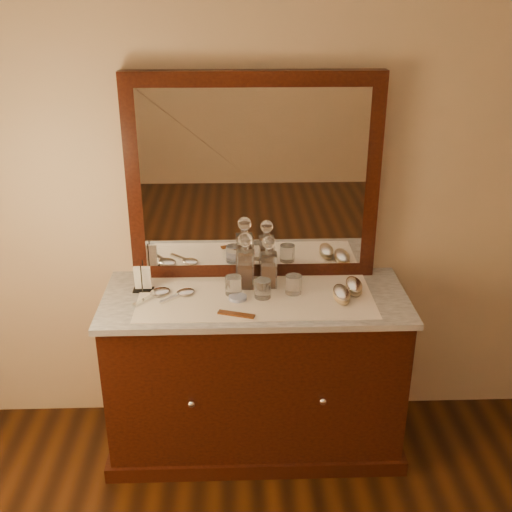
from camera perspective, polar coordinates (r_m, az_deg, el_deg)
name	(u,v)px	position (r m, az deg, el deg)	size (l,w,h in m)	color
dresser_cabinet	(255,374)	(3.13, -0.06, -10.87)	(1.40, 0.55, 0.82)	black
dresser_plinth	(255,433)	(3.36, -0.06, -16.08)	(1.46, 0.59, 0.08)	black
knob_left	(191,404)	(2.89, -6.00, -13.47)	(0.04, 0.04, 0.04)	silver
knob_right	(323,401)	(2.90, 6.22, -13.22)	(0.04, 0.04, 0.04)	silver
marble_top	(255,299)	(2.91, -0.07, -3.98)	(1.44, 0.59, 0.03)	silver
mirror_frame	(254,179)	(2.95, -0.23, 7.16)	(1.20, 0.08, 1.00)	black
mirror_glass	(254,181)	(2.91, -0.21, 6.97)	(1.06, 0.01, 0.86)	white
lace_runner	(255,298)	(2.89, -0.05, -3.87)	(1.10, 0.45, 0.00)	silver
pin_dish	(238,298)	(2.87, -1.71, -3.88)	(0.08, 0.08, 0.01)	white
comb	(236,314)	(2.74, -1.84, -5.42)	(0.17, 0.03, 0.01)	brown
napkin_rack	(143,279)	(2.98, -10.46, -2.15)	(0.10, 0.06, 0.15)	black
decanter_left	(245,266)	(2.95, -0.99, -0.94)	(0.09, 0.09, 0.28)	#944815
decanter_right	(269,267)	(2.95, 1.18, -1.01)	(0.08, 0.08, 0.26)	#944815
brush_near	(342,294)	(2.89, 7.93, -3.54)	(0.08, 0.17, 0.05)	tan
brush_far	(354,286)	(2.97, 9.06, -2.78)	(0.08, 0.17, 0.05)	tan
hand_mirror_outer	(157,293)	(2.94, -9.16, -3.44)	(0.18, 0.20, 0.02)	silver
hand_mirror_inner	(183,293)	(2.93, -6.81, -3.46)	(0.18, 0.17, 0.02)	silver
tumblers	(263,286)	(2.89, 0.68, -2.81)	(0.36, 0.12, 0.09)	white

